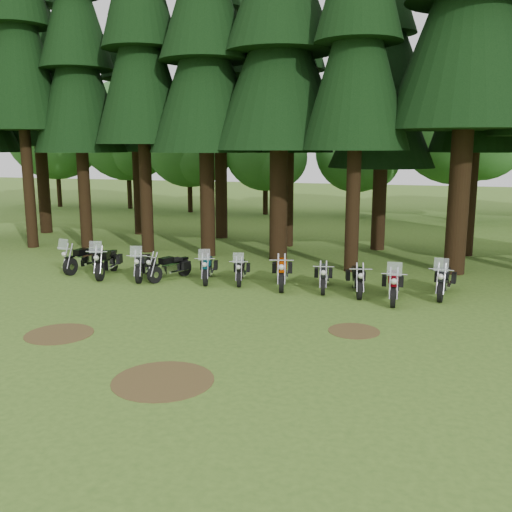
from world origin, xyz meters
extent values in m
plane|color=#416723|center=(0.00, 0.00, 0.00)|extent=(120.00, 120.00, 0.00)
cylinder|color=black|center=(-12.29, 8.98, 3.39)|extent=(0.52, 0.52, 6.77)
cone|color=black|center=(-12.29, 8.98, 9.88)|extent=(3.92, 3.92, 8.47)
cylinder|color=black|center=(-9.78, 9.82, 2.76)|extent=(0.58, 0.58, 5.53)
cone|color=black|center=(-9.78, 9.82, 8.06)|extent=(4.32, 4.32, 6.91)
cone|color=black|center=(-9.78, 9.82, 11.32)|extent=(3.46, 3.46, 5.83)
cylinder|color=black|center=(-6.29, 9.51, 2.99)|extent=(0.58, 0.58, 5.99)
cone|color=black|center=(-6.29, 9.51, 8.73)|extent=(4.32, 4.32, 7.49)
cylinder|color=black|center=(-3.21, 9.40, 2.78)|extent=(0.66, 0.66, 5.57)
cone|color=black|center=(-3.21, 9.40, 8.12)|extent=(4.95, 4.95, 6.96)
cylinder|color=black|center=(0.07, 9.44, 2.85)|extent=(0.77, 0.77, 5.70)
cone|color=black|center=(0.07, 9.44, 8.31)|extent=(5.81, 5.81, 7.12)
cylinder|color=black|center=(3.43, 8.02, 2.85)|extent=(0.55, 0.55, 5.71)
cone|color=black|center=(3.43, 8.02, 8.32)|extent=(4.15, 4.15, 7.14)
cylinder|color=black|center=(7.37, 8.76, 3.31)|extent=(0.80, 0.80, 6.62)
cone|color=black|center=(7.37, 8.76, 9.65)|extent=(5.98, 5.98, 8.27)
cylinder|color=black|center=(-14.68, 13.25, 2.93)|extent=(0.67, 0.67, 5.87)
cone|color=black|center=(-14.68, 13.25, 8.55)|extent=(5.00, 5.00, 7.33)
cone|color=black|center=(-14.68, 13.25, 12.02)|extent=(4.00, 4.00, 6.19)
cylinder|color=black|center=(-9.26, 14.35, 2.76)|extent=(0.60, 0.60, 5.53)
cone|color=black|center=(-9.26, 14.35, 8.06)|extent=(4.52, 4.52, 6.91)
cone|color=black|center=(-9.26, 14.35, 11.32)|extent=(3.62, 3.62, 5.83)
cylinder|color=black|center=(-4.38, 14.40, 2.78)|extent=(0.65, 0.65, 5.55)
cone|color=black|center=(-4.38, 14.40, 8.10)|extent=(4.85, 4.85, 6.94)
cone|color=black|center=(-4.38, 14.40, 11.38)|extent=(3.88, 3.88, 5.86)
cylinder|color=black|center=(-0.37, 12.94, 2.76)|extent=(0.58, 0.58, 5.52)
cone|color=black|center=(-0.37, 12.94, 8.05)|extent=(4.35, 4.35, 6.90)
cone|color=black|center=(-0.37, 12.94, 11.31)|extent=(3.48, 3.48, 5.83)
cylinder|color=black|center=(4.04, 13.25, 2.35)|extent=(0.66, 0.66, 4.70)
cone|color=black|center=(4.04, 13.25, 6.85)|extent=(4.94, 4.94, 5.87)
cone|color=black|center=(4.04, 13.25, 9.62)|extent=(3.95, 3.95, 4.96)
cylinder|color=black|center=(8.07, 12.86, 2.78)|extent=(0.53, 0.53, 5.56)
cone|color=black|center=(8.07, 12.86, 8.11)|extent=(3.94, 3.94, 6.95)
cylinder|color=black|center=(-22.46, 25.50, 1.67)|extent=(0.36, 0.36, 3.33)
sphere|color=#296025|center=(-22.46, 25.50, 6.11)|extent=(7.78, 7.78, 7.78)
sphere|color=#296025|center=(-21.12, 24.61, 5.33)|extent=(5.55, 5.55, 5.55)
cylinder|color=black|center=(-16.34, 26.00, 1.65)|extent=(0.36, 0.36, 3.29)
sphere|color=#296025|center=(-16.34, 26.00, 6.04)|extent=(7.69, 7.69, 7.69)
sphere|color=#296025|center=(-15.02, 25.12, 5.27)|extent=(5.49, 5.49, 5.49)
cylinder|color=black|center=(-10.73, 24.98, 1.40)|extent=(0.36, 0.36, 2.80)
sphere|color=#296025|center=(-10.73, 24.98, 5.13)|extent=(6.53, 6.53, 6.53)
sphere|color=#296025|center=(-9.61, 24.23, 4.48)|extent=(4.67, 4.67, 4.67)
cylinder|color=black|center=(-4.99, 25.31, 1.27)|extent=(0.36, 0.36, 2.55)
sphere|color=#296025|center=(-4.99, 25.31, 4.67)|extent=(5.95, 5.95, 5.95)
sphere|color=#296025|center=(-3.97, 24.63, 4.08)|extent=(4.25, 4.25, 4.25)
cylinder|color=black|center=(1.32, 26.50, 1.23)|extent=(0.36, 0.36, 2.47)
sphere|color=#296025|center=(1.32, 26.50, 4.53)|extent=(5.76, 5.76, 5.76)
sphere|color=#296025|center=(2.30, 25.84, 3.95)|extent=(4.12, 4.12, 4.12)
cylinder|color=black|center=(7.92, 25.96, 1.76)|extent=(0.36, 0.36, 3.52)
sphere|color=#296025|center=(7.92, 25.96, 6.45)|extent=(8.21, 8.21, 8.21)
sphere|color=#296025|center=(9.33, 25.02, 5.63)|extent=(5.87, 5.87, 5.87)
cylinder|color=#4C3D1E|center=(-3.00, -2.00, 0.01)|extent=(1.80, 1.80, 0.01)
cylinder|color=#4C3D1E|center=(4.50, 0.50, 0.01)|extent=(1.40, 1.40, 0.01)
cylinder|color=#4C3D1E|center=(1.00, -4.00, 0.01)|extent=(2.20, 2.20, 0.01)
cylinder|color=black|center=(-6.82, 4.12, 0.34)|extent=(0.25, 0.70, 0.69)
cylinder|color=black|center=(-6.58, 5.71, 0.34)|extent=(0.25, 0.70, 0.69)
cube|color=silver|center=(-6.70, 4.96, 0.44)|extent=(0.40, 0.76, 0.35)
cube|color=black|center=(-6.73, 4.73, 0.81)|extent=(0.39, 0.61, 0.25)
cube|color=black|center=(-6.66, 5.20, 0.77)|extent=(0.39, 0.61, 0.12)
cube|color=silver|center=(-6.87, 3.81, 1.27)|extent=(0.45, 0.19, 0.41)
cylinder|color=black|center=(-5.24, 3.64, 0.36)|extent=(0.31, 0.74, 0.72)
cylinder|color=black|center=(-5.63, 5.29, 0.36)|extent=(0.31, 0.74, 0.72)
cube|color=silver|center=(-5.45, 4.52, 0.46)|extent=(0.47, 0.82, 0.37)
cube|color=black|center=(-5.39, 4.28, 0.85)|extent=(0.46, 0.66, 0.26)
cube|color=black|center=(-5.51, 4.77, 0.81)|extent=(0.46, 0.66, 0.13)
cube|color=silver|center=(-5.17, 3.32, 1.33)|extent=(0.48, 0.24, 0.43)
cylinder|color=black|center=(-3.68, 3.71, 0.33)|extent=(0.32, 0.68, 0.67)
cylinder|color=black|center=(-4.10, 5.22, 0.33)|extent=(0.32, 0.68, 0.67)
cube|color=silver|center=(-3.90, 4.52, 0.43)|extent=(0.46, 0.76, 0.34)
cube|color=black|center=(-3.84, 4.29, 0.79)|extent=(0.44, 0.62, 0.24)
cube|color=black|center=(-3.96, 4.74, 0.75)|extent=(0.44, 0.62, 0.12)
cube|color=silver|center=(-3.59, 3.42, 1.24)|extent=(0.44, 0.24, 0.40)
cylinder|color=black|center=(-3.13, 3.90, 0.32)|extent=(0.36, 0.64, 0.64)
cylinder|color=black|center=(-2.58, 5.29, 0.32)|extent=(0.36, 0.64, 0.64)
cube|color=silver|center=(-2.83, 4.64, 0.41)|extent=(0.50, 0.73, 0.33)
cube|color=black|center=(-2.92, 4.43, 0.75)|extent=(0.47, 0.60, 0.23)
cube|color=black|center=(-2.75, 4.84, 0.71)|extent=(0.47, 0.60, 0.12)
cylinder|color=black|center=(-1.22, 4.06, 0.32)|extent=(0.31, 0.66, 0.65)
cylinder|color=black|center=(-1.63, 5.53, 0.32)|extent=(0.31, 0.66, 0.65)
cube|color=silver|center=(-1.44, 4.84, 0.41)|extent=(0.45, 0.73, 0.33)
cube|color=#093E52|center=(-1.38, 4.62, 0.76)|extent=(0.43, 0.60, 0.24)
cube|color=black|center=(-1.50, 5.06, 0.73)|extent=(0.43, 0.60, 0.12)
cube|color=silver|center=(-1.14, 3.78, 1.20)|extent=(0.43, 0.23, 0.39)
cylinder|color=black|center=(-0.01, 4.24, 0.30)|extent=(0.26, 0.61, 0.60)
cylinder|color=black|center=(-0.34, 5.61, 0.30)|extent=(0.26, 0.61, 0.60)
cube|color=silver|center=(-0.19, 4.97, 0.38)|extent=(0.40, 0.68, 0.31)
cube|color=black|center=(-0.14, 4.77, 0.71)|extent=(0.38, 0.55, 0.22)
cube|color=black|center=(-0.24, 5.18, 0.67)|extent=(0.38, 0.55, 0.11)
cube|color=silver|center=(0.05, 3.98, 1.11)|extent=(0.40, 0.20, 0.36)
cylinder|color=black|center=(1.61, 3.93, 0.37)|extent=(0.32, 0.75, 0.74)
cylinder|color=black|center=(1.22, 5.62, 0.37)|extent=(0.32, 0.75, 0.74)
cube|color=silver|center=(1.40, 4.83, 0.47)|extent=(0.48, 0.83, 0.38)
cube|color=#AB3503|center=(1.46, 4.58, 0.87)|extent=(0.46, 0.67, 0.27)
cube|color=black|center=(1.34, 5.08, 0.82)|extent=(0.46, 0.67, 0.13)
cylinder|color=black|center=(3.03, 4.01, 0.32)|extent=(0.24, 0.65, 0.64)
cylinder|color=black|center=(2.77, 5.49, 0.32)|extent=(0.24, 0.65, 0.64)
cube|color=silver|center=(2.89, 4.80, 0.41)|extent=(0.38, 0.71, 0.33)
cube|color=black|center=(2.93, 4.58, 0.76)|extent=(0.38, 0.57, 0.23)
cube|color=black|center=(2.85, 5.02, 0.72)|extent=(0.38, 0.57, 0.12)
cylinder|color=black|center=(4.26, 3.79, 0.33)|extent=(0.28, 0.68, 0.66)
cylinder|color=black|center=(3.92, 5.31, 0.33)|extent=(0.28, 0.68, 0.66)
cube|color=silver|center=(4.08, 4.60, 0.42)|extent=(0.43, 0.75, 0.34)
cube|color=black|center=(4.13, 4.37, 0.79)|extent=(0.41, 0.61, 0.24)
cube|color=black|center=(4.03, 4.83, 0.75)|extent=(0.41, 0.61, 0.12)
cylinder|color=black|center=(5.36, 3.15, 0.35)|extent=(0.20, 0.71, 0.70)
cylinder|color=black|center=(5.24, 4.78, 0.35)|extent=(0.20, 0.71, 0.70)
cube|color=silver|center=(5.30, 4.02, 0.44)|extent=(0.35, 0.76, 0.36)
cube|color=#5A010A|center=(5.32, 3.78, 0.82)|extent=(0.36, 0.60, 0.25)
cube|color=black|center=(5.28, 4.26, 0.78)|extent=(0.36, 0.60, 0.13)
cube|color=silver|center=(5.38, 2.83, 1.29)|extent=(0.45, 0.16, 0.42)
cylinder|color=black|center=(6.78, 4.21, 0.35)|extent=(0.23, 0.71, 0.70)
cylinder|color=black|center=(6.98, 5.84, 0.35)|extent=(0.23, 0.71, 0.70)
cube|color=silver|center=(6.89, 5.08, 0.44)|extent=(0.38, 0.77, 0.36)
cube|color=black|center=(6.86, 4.84, 0.82)|extent=(0.38, 0.61, 0.25)
cube|color=black|center=(6.92, 5.32, 0.78)|extent=(0.38, 0.61, 0.13)
cube|color=silver|center=(6.74, 3.90, 1.29)|extent=(0.46, 0.19, 0.42)
camera|label=1|loc=(6.18, -14.38, 4.95)|focal=40.00mm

